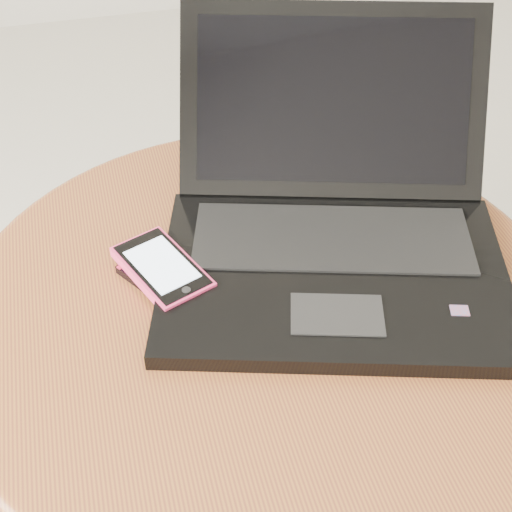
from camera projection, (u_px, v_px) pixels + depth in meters
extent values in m
plane|color=beige|center=(289.00, 488.00, 1.24)|extent=(4.00, 4.00, 0.00)
cylinder|color=brown|center=(262.00, 438.00, 0.99)|extent=(0.11, 0.11, 0.48)
cylinder|color=brown|center=(263.00, 304.00, 0.82)|extent=(0.66, 0.66, 0.03)
torus|color=brown|center=(263.00, 304.00, 0.82)|extent=(0.69, 0.69, 0.03)
cube|color=black|center=(334.00, 276.00, 0.82)|extent=(0.45, 0.37, 0.02)
cube|color=black|center=(332.00, 238.00, 0.85)|extent=(0.34, 0.20, 0.00)
cube|color=black|center=(337.00, 314.00, 0.76)|extent=(0.11, 0.08, 0.00)
cube|color=red|center=(460.00, 310.00, 0.76)|extent=(0.02, 0.02, 0.00)
cube|color=black|center=(333.00, 101.00, 0.89)|extent=(0.40, 0.24, 0.20)
cube|color=black|center=(333.00, 101.00, 0.89)|extent=(0.35, 0.20, 0.17)
cube|color=black|center=(169.00, 280.00, 0.82)|extent=(0.11, 0.13, 0.01)
cube|color=#B12340|center=(138.00, 255.00, 0.84)|extent=(0.05, 0.04, 0.00)
cube|color=#EF346B|center=(162.00, 269.00, 0.82)|extent=(0.11, 0.14, 0.01)
cube|color=black|center=(162.00, 265.00, 0.81)|extent=(0.10, 0.13, 0.00)
cube|color=silver|center=(162.00, 264.00, 0.81)|extent=(0.08, 0.10, 0.00)
cylinder|color=black|center=(186.00, 290.00, 0.78)|extent=(0.01, 0.01, 0.00)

